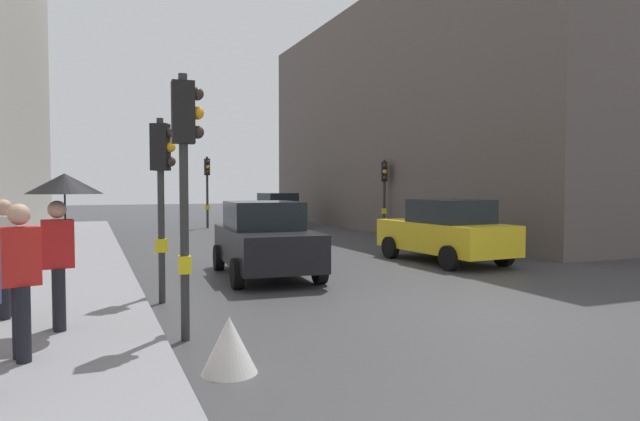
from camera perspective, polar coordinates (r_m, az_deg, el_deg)
name	(u,v)px	position (r m, az deg, el deg)	size (l,w,h in m)	color
ground_plane	(503,312)	(10.04, 18.33, -9.83)	(120.00, 120.00, 0.00)	#38383A
sidewalk_kerb	(68,279)	(13.56, -24.48, -6.38)	(2.73, 40.00, 0.16)	gray
building_facade_right	(464,121)	(30.03, 14.61, 8.87)	(12.00, 24.74, 10.98)	#5B514C
traffic_light_mid_street	(384,183)	(23.98, 6.62, 2.80)	(0.33, 0.45, 3.26)	#2D2D2D
traffic_light_near_left	(185,158)	(7.79, -13.67, 5.30)	(0.44, 0.26, 3.64)	#2D2D2D
traffic_light_near_right	(162,176)	(10.40, -15.93, 3.43)	(0.45, 0.36, 3.35)	#2D2D2D
traffic_light_far_median	(207,179)	(28.71, -11.51, 3.21)	(0.25, 0.43, 3.62)	#2D2D2D
car_yellow_taxi	(446,231)	(15.83, 12.77, -2.06)	(2.21, 4.30, 1.76)	yellow
car_green_estate	(276,210)	(29.63, -4.51, 0.10)	(2.23, 4.30, 1.76)	#2D6038
car_dark_suv	(265,239)	(13.15, -5.71, -2.94)	(2.26, 4.32, 1.76)	black
pedestrian_with_umbrella	(63,207)	(8.34, -24.94, 0.33)	(1.00, 1.00, 2.14)	black
pedestrian_with_black_backpack	(1,251)	(9.50, -29.94, -3.64)	(0.62, 0.36, 1.77)	black
pedestrian_in_red_jacket	(20,275)	(7.11, -28.42, -5.83)	(0.46, 0.36, 1.77)	black
warning_sign_triangle	(229,345)	(6.55, -9.30, -13.46)	(0.64, 0.64, 0.65)	silver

